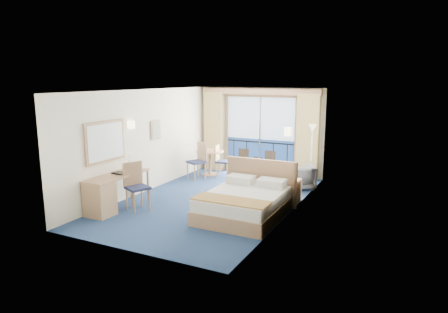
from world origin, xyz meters
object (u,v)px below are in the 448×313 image
Objects in this scene: table_chair_b at (199,159)px; nightstand at (291,190)px; desk at (104,195)px; desk_chair at (136,183)px; round_table at (210,157)px; bed at (245,203)px; table_chair_a at (220,159)px; armchair at (300,177)px; floor_lamp at (312,139)px.

nightstand is at bearing 8.43° from table_chair_b.
desk_chair is at bearing 54.74° from desk.
bed is at bearing -50.45° from round_table.
desk_chair is 3.11m from table_chair_b.
table_chair_a reaches higher than nightstand.
desk reaches higher than round_table.
desk is at bearing -68.93° from table_chair_b.
bed is 2.17× the size of table_chair_a.
nightstand is 0.59× the size of table_chair_a.
table_chair_a reaches higher than desk.
bed is 3.92m from round_table.
table_chair_b is at bearing 85.19° from desk.
table_chair_a is at bearing 125.08° from bed.
desk is at bearing 14.20° from armchair.
round_table is (-3.08, 1.55, 0.30)m from nightstand.
armchair is 2.99m from round_table.
bed is 1.91× the size of desk_chair.
table_chair_b is at bearing 131.26° from table_chair_a.
bed is 3.68× the size of nightstand.
bed is at bearing 44.49° from armchair.
armchair is (0.47, 2.73, 0.01)m from bed.
desk is at bearing -95.16° from round_table.
table_chair_b is at bearing -97.48° from round_table.
table_chair_a reaches higher than round_table.
table_chair_a is at bearing 80.01° from desk.
table_chair_a is at bearing -42.17° from armchair.
floor_lamp reaches higher than table_chair_a.
round_table is (-2.49, 3.02, 0.27)m from bed.
desk reaches higher than nightstand.
table_chair_a is 0.72m from table_chair_b.
desk_chair is (-3.04, -2.12, 0.33)m from nightstand.
round_table is at bearing 129.55° from bed.
floor_lamp is (0.05, 1.76, 1.02)m from nightstand.
armchair is 0.41× the size of floor_lamp.
desk_chair reaches higher than armchair.
round_table reaches higher than nightstand.
armchair is 0.41× the size of desk.
nightstand is 3.13m from table_chair_a.
bed is at bearing -155.82° from table_chair_a.
floor_lamp is (0.63, 3.22, 1.00)m from bed.
desk is at bearing -128.10° from floor_lamp.
desk is 3.72m from table_chair_b.
table_chair_a is at bearing -175.81° from floor_lamp.
nightstand is 0.66× the size of round_table.
nightstand is (0.58, 1.46, -0.03)m from bed.
table_chair_a is at bearing 1.06° from round_table.
floor_lamp reaches higher than round_table.
desk_chair is at bearing -145.12° from nightstand.
round_table is at bearing 108.40° from table_chair_b.
bed is 2.77m from armchair.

